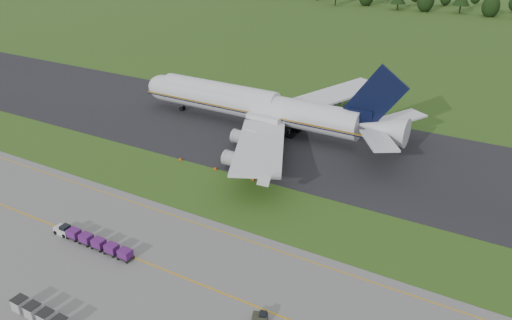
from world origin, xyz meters
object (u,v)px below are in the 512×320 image
Objects in this scene: baggage_train at (91,240)px; uld_row at (39,314)px; utility_cart at (260,318)px; edge_markers at (215,169)px; aircraft at (256,105)px.

uld_row is at bearing -66.69° from baggage_train.
utility_cart is 41.79m from edge_markers.
aircraft is at bearing 96.75° from uld_row.
utility_cart is 0.24× the size of uld_row.
baggage_train is at bearing 177.85° from utility_cart.
baggage_train is at bearing -87.98° from aircraft.
uld_row is 0.50× the size of edge_markers.
edge_markers is (2.28, 30.14, -0.64)m from baggage_train.
aircraft is 54.27m from baggage_train.
baggage_train is 7.21× the size of utility_cart.
uld_row is at bearing -84.98° from edge_markers.
edge_markers is (-3.91, 44.50, -0.63)m from uld_row.
utility_cart is 0.12× the size of edge_markers.
aircraft is 7.62× the size of uld_row.
aircraft reaches higher than utility_cart.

